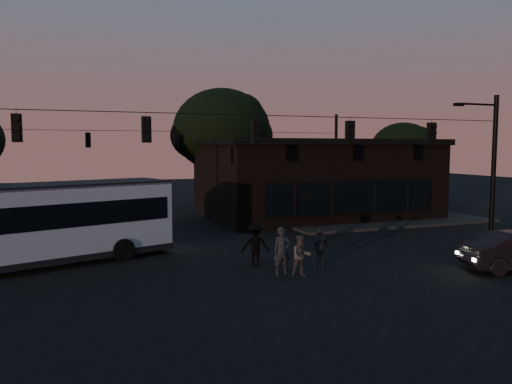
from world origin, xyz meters
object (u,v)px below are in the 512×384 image
object	(u,v)px
building	(315,178)
pedestrian_c	(320,248)
bus	(25,222)
pedestrian_d	(255,245)
pedestrian_b	(301,256)
pedestrian_a	(282,251)

from	to	relation	value
building	pedestrian_c	world-z (taller)	building
bus	pedestrian_d	xyz separation A→B (m)	(8.77, -3.00, -1.00)
building	pedestrian_d	world-z (taller)	building
pedestrian_b	pedestrian_c	bearing A→B (deg)	45.51
building	pedestrian_a	distance (m)	16.80
bus	pedestrian_a	bearing A→B (deg)	-45.05
pedestrian_b	pedestrian_c	xyz separation A→B (m)	(1.36, 1.03, 0.01)
pedestrian_c	pedestrian_d	bearing A→B (deg)	-49.73
pedestrian_c	pedestrian_d	distance (m)	2.64
building	pedestrian_b	size ratio (longest dim) A/B	9.75
bus	pedestrian_a	size ratio (longest dim) A/B	6.69
pedestrian_c	pedestrian_d	size ratio (longest dim) A/B	0.90
pedestrian_a	pedestrian_c	bearing A→B (deg)	19.86
pedestrian_c	pedestrian_b	bearing A→B (deg)	12.72
pedestrian_a	pedestrian_b	distance (m)	0.79
building	pedestrian_c	xyz separation A→B (m)	(-6.88, -13.73, -1.90)
pedestrian_a	pedestrian_d	xyz separation A→B (m)	(-0.49, 1.60, -0.02)
pedestrian_c	building	bearing A→B (deg)	-141.17
pedestrian_d	pedestrian_a	bearing A→B (deg)	117.46
pedestrian_d	pedestrian_b	bearing A→B (deg)	126.13
building	bus	size ratio (longest dim) A/B	1.26
bus	pedestrian_c	bearing A→B (deg)	-38.90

